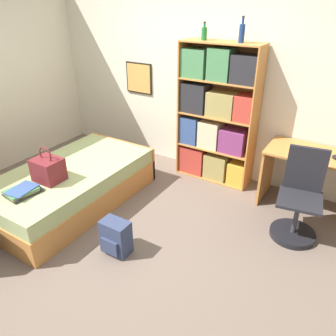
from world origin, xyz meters
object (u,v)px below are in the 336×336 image
Objects in this scene: bookcase at (215,118)px; bed at (72,185)px; book_stack_on_bed at (22,191)px; bottle_green at (204,33)px; desk_chair at (297,209)px; bottle_brown at (242,33)px; desk at (318,172)px; handbag at (48,169)px; backpack at (116,237)px.

bed is at bearing -128.58° from bookcase.
bookcase is at bearing 61.54° from book_stack_on_bed.
bottle_green reaches higher than book_stack_on_bed.
desk_chair is at bearing -24.28° from bottle_green.
bottle_brown is 0.29× the size of desk_chair.
desk_chair is (-0.06, -0.58, -0.20)m from desk.
bookcase reaches higher than book_stack_on_bed.
bookcase reaches higher than handbag.
desk_chair is at bearing 30.77° from book_stack_on_bed.
bottle_brown is at bearing 78.23° from backpack.
bed is 2.11× the size of desk_chair.
bottle_brown reaches higher than bed.
bookcase is (1.20, 1.51, 0.65)m from bed.
bottle_green is at bearing 179.49° from bottle_brown.
bed is 5.62× the size of book_stack_on_bed.
bed is at bearing 157.52° from backpack.
bookcase is (1.18, 2.18, 0.38)m from book_stack_on_bed.
bottle_brown is at bearing 174.69° from desk.
bed is 2.70m from bottle_brown.
bottle_brown reaches higher than desk.
handbag reaches higher than book_stack_on_bed.
backpack is at bearing -101.77° from bottle_brown.
bottle_green reaches higher than bookcase.
bookcase reaches higher than desk.
handbag is at bearing -84.07° from bed.
bottle_green is 0.73× the size of bottle_brown.
desk is at bearing -5.31° from bottle_brown.
book_stack_on_bed is (0.02, -0.68, 0.27)m from bed.
desk_chair is (1.53, -0.69, -1.60)m from bottle_green.
backpack is (1.06, -0.44, -0.06)m from bed.
desk is (1.59, -0.11, -1.40)m from bottle_green.
bottle_green is 0.21× the size of desk_chair.
desk is 2.40m from backpack.
bottle_brown reaches higher than book_stack_on_bed.
backpack is at bearing -6.44° from handbag.
bed is at bearing 91.68° from book_stack_on_bed.
bookcase is at bearing 51.42° from bed.
bottle_green is (0.99, 1.50, 1.68)m from bed.
handbag is 3.07m from desk.
desk_chair is (1.06, -0.69, -1.63)m from bottle_brown.
desk is (1.12, -0.10, -1.43)m from bottle_brown.
bottle_brown reaches higher than bottle_green.
book_stack_on_bed is 1.74× the size of bottle_green.
bed is 5.01× the size of handbag.
desk_chair is at bearing 40.55° from backpack.
bookcase is at bearing 152.02° from desk_chair.
bottle_green is at bearing 56.73° from bed.
desk reaches higher than backpack.
bed is 7.19× the size of bottle_brown.
desk is at bearing 34.01° from handbag.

